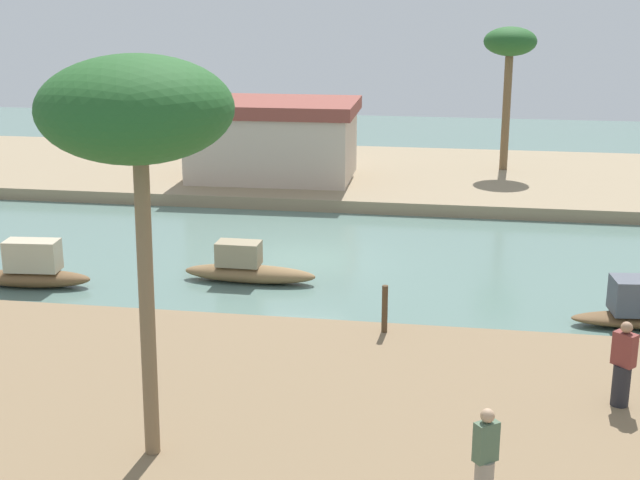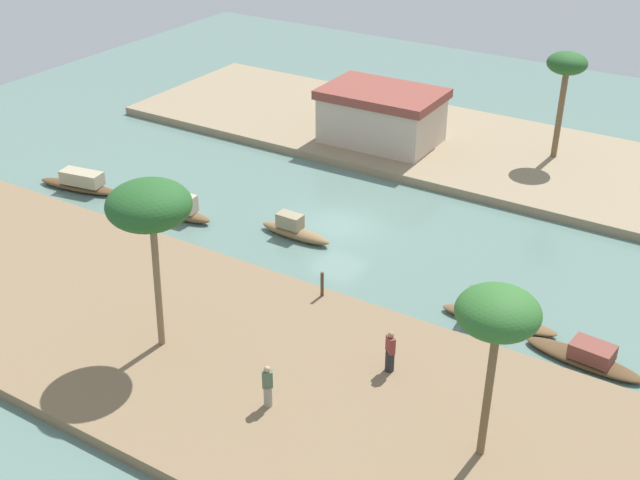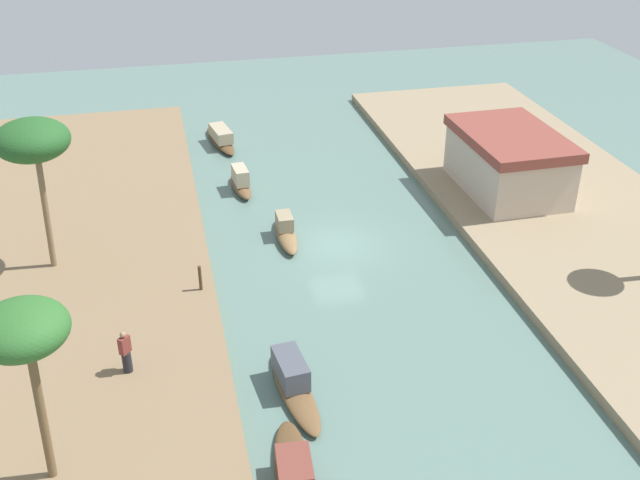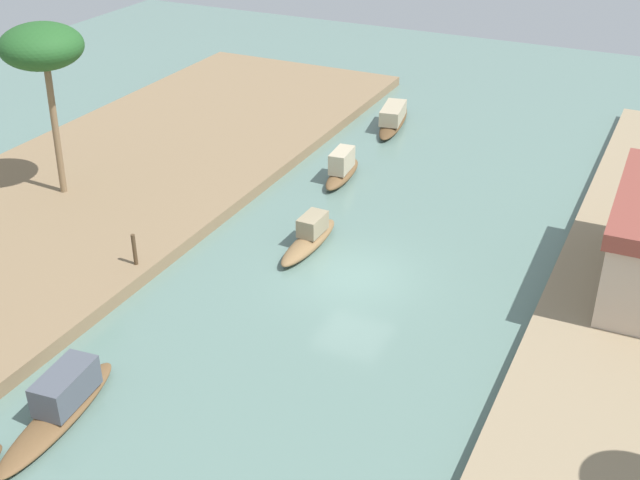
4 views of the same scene
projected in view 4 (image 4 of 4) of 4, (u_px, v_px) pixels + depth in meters
river_water at (354, 277)px, 27.66m from camera, size 65.66×65.66×0.00m
riverbank_left at (76, 203)px, 32.21m from camera, size 41.19×12.10×0.48m
sampan_downstream_large at (62, 402)px, 21.18m from camera, size 4.92×1.56×1.27m
sampan_open_hull at (342, 169)px, 34.49m from camera, size 3.48×1.15×1.37m
sampan_with_tall_canopy at (393, 118)px, 40.14m from camera, size 5.14×1.87×1.15m
sampan_foreground at (310, 237)px, 29.31m from camera, size 3.91×0.95×1.19m
mooring_post at (134, 250)px, 27.21m from camera, size 0.14×0.14×1.15m
palm_tree_left_near at (42, 48)px, 29.71m from camera, size 3.12×3.12×6.83m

